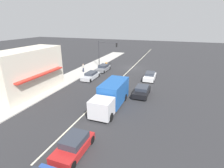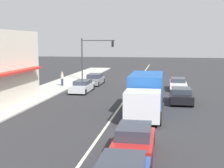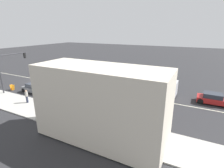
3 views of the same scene
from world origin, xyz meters
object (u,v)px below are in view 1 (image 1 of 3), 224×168
(suv_black, at_px, (142,91))
(suv_grey, at_px, (103,68))
(delivery_truck, at_px, (111,95))
(sedan_silver, at_px, (91,76))
(traffic_signal_main, at_px, (105,49))
(warning_aframe_sign, at_px, (106,64))
(pedestrian, at_px, (83,68))
(van_white, at_px, (150,76))
(hatchback_red, at_px, (74,145))

(suv_black, bearing_deg, suv_grey, -45.10)
(suv_grey, relative_size, suv_black, 1.06)
(delivery_truck, distance_m, sedan_silver, 11.44)
(traffic_signal_main, xyz_separation_m, warning_aframe_sign, (-0.15, -0.32, -3.47))
(pedestrian, bearing_deg, traffic_signal_main, -110.01)
(warning_aframe_sign, distance_m, suv_grey, 4.11)
(suv_black, distance_m, sedan_silver, 10.88)
(suv_grey, bearing_deg, van_white, 165.76)
(hatchback_red, bearing_deg, suv_grey, -72.66)
(traffic_signal_main, bearing_deg, pedestrian, 69.99)
(traffic_signal_main, relative_size, sedan_silver, 1.26)
(suv_black, bearing_deg, hatchback_red, 77.87)
(hatchback_red, xyz_separation_m, suv_black, (-2.80, -13.02, -0.02))
(sedan_silver, bearing_deg, suv_black, 156.77)
(traffic_signal_main, relative_size, van_white, 1.35)
(traffic_signal_main, relative_size, suv_black, 1.43)
(pedestrian, distance_m, van_white, 13.35)
(delivery_truck, distance_m, van_white, 12.40)
(van_white, bearing_deg, suv_grey, -14.24)
(traffic_signal_main, distance_m, hatchback_red, 28.18)
(pedestrian, bearing_deg, warning_aframe_sign, -110.30)
(van_white, bearing_deg, pedestrian, -0.51)
(suv_black, distance_m, van_white, 7.50)
(delivery_truck, height_order, sedan_silver, delivery_truck)
(suv_grey, bearing_deg, hatchback_red, 107.34)
(delivery_truck, xyz_separation_m, hatchback_red, (0.00, 8.47, -0.81))
(pedestrian, xyz_separation_m, suv_black, (-13.34, 7.62, -0.35))
(traffic_signal_main, height_order, sedan_silver, traffic_signal_main)
(delivery_truck, xyz_separation_m, sedan_silver, (7.20, -8.85, -0.86))
(delivery_truck, bearing_deg, van_white, -103.08)
(delivery_truck, height_order, hatchback_red, delivery_truck)
(warning_aframe_sign, relative_size, suv_grey, 0.20)
(hatchback_red, distance_m, sedan_silver, 18.75)
(traffic_signal_main, xyz_separation_m, suv_grey, (-1.12, 3.67, -3.27))
(delivery_truck, bearing_deg, pedestrian, -49.11)
(warning_aframe_sign, relative_size, sedan_silver, 0.19)
(delivery_truck, bearing_deg, suv_black, -121.57)
(suv_black, bearing_deg, delivery_truck, 58.43)
(traffic_signal_main, xyz_separation_m, van_white, (-11.12, 6.21, -3.27))
(warning_aframe_sign, xyz_separation_m, suv_black, (-10.97, 14.02, 0.21))
(delivery_truck, xyz_separation_m, suv_grey, (7.20, -14.59, -0.84))
(delivery_truck, bearing_deg, warning_aframe_sign, -66.26)
(traffic_signal_main, xyz_separation_m, suv_black, (-11.12, 13.70, -3.26))
(pedestrian, height_order, warning_aframe_sign, pedestrian)
(pedestrian, bearing_deg, sedan_silver, 135.15)
(delivery_truck, xyz_separation_m, suv_black, (-2.80, -4.56, -0.83))
(warning_aframe_sign, bearing_deg, delivery_truck, 113.74)
(pedestrian, relative_size, suv_grey, 0.40)
(suv_grey, xyz_separation_m, van_white, (-10.00, 2.54, -0.00))
(pedestrian, height_order, hatchback_red, pedestrian)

